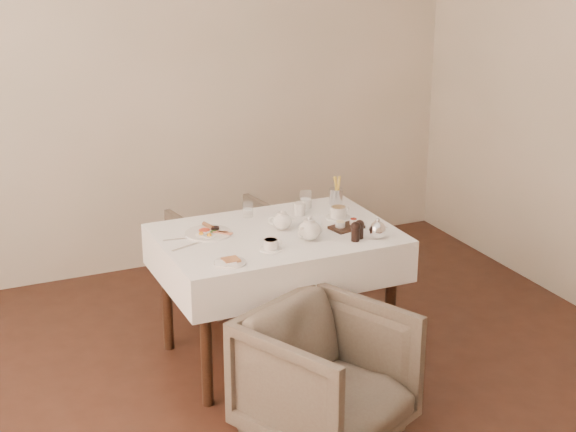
# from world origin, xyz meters

# --- Properties ---
(table) EXTENTS (1.28, 0.88, 0.75)m
(table) POSITION_xyz_m (0.21, 0.89, 0.64)
(table) COLOR black
(table) RESTS_ON ground
(armchair_near) EXTENTS (0.92, 0.93, 0.64)m
(armchair_near) POSITION_xyz_m (0.11, 0.05, 0.32)
(armchair_near) COLOR brown
(armchair_near) RESTS_ON ground
(armchair_far) EXTENTS (0.74, 0.75, 0.60)m
(armchair_far) POSITION_xyz_m (0.27, 1.76, 0.30)
(armchair_far) COLOR brown
(armchair_far) RESTS_ON ground
(breakfast_plate) EXTENTS (0.26, 0.26, 0.03)m
(breakfast_plate) POSITION_xyz_m (-0.13, 1.02, 0.76)
(breakfast_plate) COLOR white
(breakfast_plate) RESTS_ON table
(side_plate) EXTENTS (0.17, 0.16, 0.02)m
(side_plate) POSITION_xyz_m (-0.18, 0.57, 0.76)
(side_plate) COLOR white
(side_plate) RESTS_ON table
(teapot_centre) EXTENTS (0.18, 0.16, 0.12)m
(teapot_centre) POSITION_xyz_m (0.26, 0.92, 0.81)
(teapot_centre) COLOR white
(teapot_centre) RESTS_ON table
(teapot_front) EXTENTS (0.21, 0.19, 0.14)m
(teapot_front) POSITION_xyz_m (0.33, 0.71, 0.82)
(teapot_front) COLOR white
(teapot_front) RESTS_ON table
(creamer) EXTENTS (0.07, 0.07, 0.07)m
(creamer) POSITION_xyz_m (0.45, 1.10, 0.79)
(creamer) COLOR white
(creamer) RESTS_ON table
(teacup_near) EXTENTS (0.12, 0.12, 0.06)m
(teacup_near) POSITION_xyz_m (0.08, 0.66, 0.78)
(teacup_near) COLOR white
(teacup_near) RESTS_ON table
(teacup_far) EXTENTS (0.14, 0.14, 0.07)m
(teacup_far) POSITION_xyz_m (0.63, 0.96, 0.79)
(teacup_far) COLOR white
(teacup_far) RESTS_ON table
(glass_left) EXTENTS (0.06, 0.06, 0.09)m
(glass_left) POSITION_xyz_m (0.17, 1.20, 0.80)
(glass_left) COLOR silver
(glass_left) RESTS_ON table
(glass_mid) EXTENTS (0.08, 0.08, 0.09)m
(glass_mid) POSITION_xyz_m (0.42, 0.81, 0.80)
(glass_mid) COLOR silver
(glass_mid) RESTS_ON table
(glass_right) EXTENTS (0.09, 0.09, 0.10)m
(glass_right) POSITION_xyz_m (0.54, 1.21, 0.80)
(glass_right) COLOR silver
(glass_right) RESTS_ON table
(condiment_board) EXTENTS (0.20, 0.15, 0.05)m
(condiment_board) POSITION_xyz_m (0.59, 0.79, 0.77)
(condiment_board) COLOR black
(condiment_board) RESTS_ON table
(pepper_mill_left) EXTENTS (0.06, 0.06, 0.11)m
(pepper_mill_left) POSITION_xyz_m (0.55, 0.60, 0.81)
(pepper_mill_left) COLOR black
(pepper_mill_left) RESTS_ON table
(pepper_mill_right) EXTENTS (0.07, 0.07, 0.11)m
(pepper_mill_right) POSITION_xyz_m (0.59, 0.62, 0.81)
(pepper_mill_right) COLOR black
(pepper_mill_right) RESTS_ON table
(silver_pot) EXTENTS (0.12, 0.10, 0.12)m
(silver_pot) POSITION_xyz_m (0.67, 0.58, 0.81)
(silver_pot) COLOR white
(silver_pot) RESTS_ON table
(fries_cup) EXTENTS (0.08, 0.08, 0.17)m
(fries_cup) POSITION_xyz_m (0.74, 1.19, 0.83)
(fries_cup) COLOR silver
(fries_cup) RESTS_ON table
(cutlery_fork) EXTENTS (0.18, 0.04, 0.00)m
(cutlery_fork) POSITION_xyz_m (-0.30, 1.01, 0.76)
(cutlery_fork) COLOR silver
(cutlery_fork) RESTS_ON table
(cutlery_knife) EXTENTS (0.19, 0.08, 0.00)m
(cutlery_knife) POSITION_xyz_m (-0.30, 0.89, 0.76)
(cutlery_knife) COLOR silver
(cutlery_knife) RESTS_ON table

